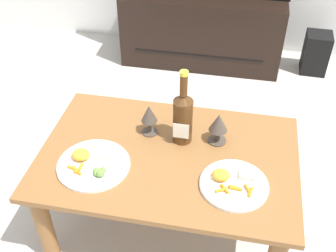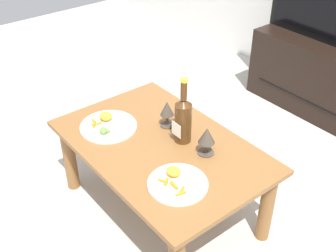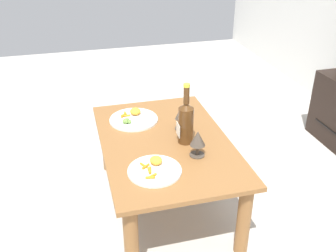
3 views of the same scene
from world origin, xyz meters
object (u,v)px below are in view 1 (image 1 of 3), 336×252
(goblet_left, at_px, (149,115))
(tv_stand, at_px, (202,29))
(dining_table, at_px, (168,168))
(wine_bottle, at_px, (183,116))
(dinner_plate_right, at_px, (233,183))
(goblet_right, at_px, (218,124))
(floor_speaker, at_px, (316,53))
(dinner_plate_left, at_px, (93,164))

(goblet_left, bearing_deg, tv_stand, 87.69)
(dining_table, height_order, wine_bottle, wine_bottle)
(tv_stand, xyz_separation_m, dinner_plate_right, (0.32, -1.66, 0.20))
(dining_table, height_order, goblet_right, goblet_right)
(floor_speaker, distance_m, dinner_plate_left, 1.99)
(dinner_plate_left, height_order, dinner_plate_right, dinner_plate_left)
(dinner_plate_right, bearing_deg, dining_table, 156.22)
(wine_bottle, bearing_deg, floor_speaker, 63.11)
(floor_speaker, height_order, goblet_left, goblet_left)
(tv_stand, distance_m, goblet_left, 1.45)
(dinner_plate_left, bearing_deg, wine_bottle, 35.15)
(dinner_plate_left, bearing_deg, floor_speaker, 57.71)
(tv_stand, bearing_deg, goblet_left, -92.31)
(goblet_right, bearing_deg, dinner_plate_right, -70.45)
(floor_speaker, relative_size, dinner_plate_left, 1.00)
(tv_stand, bearing_deg, goblet_right, -80.51)
(wine_bottle, relative_size, goblet_left, 2.37)
(goblet_left, distance_m, dinner_plate_left, 0.31)
(tv_stand, distance_m, wine_bottle, 1.48)
(wine_bottle, bearing_deg, tv_stand, 93.58)
(floor_speaker, height_order, dinner_plate_left, dinner_plate_left)
(dining_table, distance_m, dinner_plate_right, 0.31)
(dining_table, xyz_separation_m, goblet_left, (-0.11, 0.12, 0.18))
(tv_stand, xyz_separation_m, goblet_left, (-0.06, -1.42, 0.28))
(dining_table, height_order, goblet_left, goblet_left)
(dinner_plate_right, bearing_deg, goblet_left, 147.37)
(dining_table, relative_size, dinner_plate_left, 3.63)
(dining_table, bearing_deg, tv_stand, 91.80)
(dinner_plate_left, bearing_deg, dining_table, 23.62)
(tv_stand, xyz_separation_m, goblet_right, (0.24, -1.42, 0.28))
(wine_bottle, height_order, dinner_plate_right, wine_bottle)
(floor_speaker, relative_size, wine_bottle, 0.86)
(goblet_right, bearing_deg, floor_speaker, 67.73)
(dining_table, height_order, floor_speaker, dining_table)
(goblet_right, xyz_separation_m, dinner_plate_right, (0.09, -0.24, -0.08))
(dining_table, distance_m, goblet_left, 0.24)
(tv_stand, relative_size, dinner_plate_left, 3.86)
(floor_speaker, height_order, goblet_right, goblet_right)
(tv_stand, distance_m, goblet_right, 1.47)
(wine_bottle, bearing_deg, goblet_left, 172.82)
(dinner_plate_left, bearing_deg, tv_stand, 82.05)
(goblet_left, bearing_deg, wine_bottle, -7.18)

